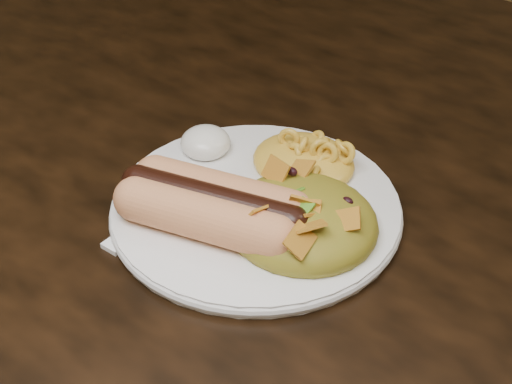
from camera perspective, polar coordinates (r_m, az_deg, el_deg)
The scene contains 7 objects.
table at distance 0.62m, azimuth 9.07°, elevation -10.82°, with size 1.60×0.90×0.75m.
plate at distance 0.58m, azimuth -0.00°, elevation -1.22°, with size 0.21×0.21×0.01m, color white.
hotdog at distance 0.55m, azimuth -3.15°, elevation -0.92°, with size 0.12×0.09×0.03m.
mac_and_cheese at distance 0.61m, azimuth 3.52°, elevation 3.13°, with size 0.08×0.07×0.03m, color #FFBD48.
sour_cream at distance 0.63m, azimuth -3.71°, elevation 3.93°, with size 0.04×0.04×0.02m, color white.
taco_salad at distance 0.54m, azimuth 3.40°, elevation -1.24°, with size 0.11×0.10×0.05m.
fork at distance 0.59m, azimuth -7.22°, elevation -1.63°, with size 0.02×0.13×0.00m, color white.
Camera 1 is at (0.19, -0.38, 1.12)m, focal length 55.00 mm.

